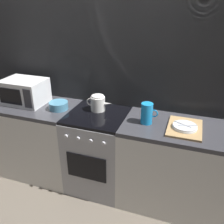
{
  "coord_description": "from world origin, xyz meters",
  "views": [
    {
      "loc": [
        0.87,
        -2.04,
        1.97
      ],
      "look_at": [
        0.16,
        0.0,
        0.95
      ],
      "focal_mm": 38.69,
      "sensor_mm": 36.0,
      "label": 1
    }
  ],
  "objects": [
    {
      "name": "back_wall",
      "position": [
        0.0,
        0.32,
        1.2
      ],
      "size": [
        3.6,
        0.05,
        2.4
      ],
      "color": "gray",
      "rests_on": "ground_plane"
    },
    {
      "name": "ground_plane",
      "position": [
        0.0,
        0.0,
        0.0
      ],
      "size": [
        8.0,
        8.0,
        0.0
      ],
      "primitive_type": "plane",
      "color": "#6B6054"
    },
    {
      "name": "mixing_bowl",
      "position": [
        -0.43,
        -0.01,
        0.94
      ],
      "size": [
        0.2,
        0.2,
        0.08
      ],
      "primitive_type": "cylinder",
      "color": "teal",
      "rests_on": "counter_left"
    },
    {
      "name": "microwave",
      "position": [
        -0.87,
        0.01,
        1.04
      ],
      "size": [
        0.46,
        0.35,
        0.27
      ],
      "color": "white",
      "rests_on": "counter_left"
    },
    {
      "name": "dish_pile",
      "position": [
        0.87,
        -0.03,
        0.92
      ],
      "size": [
        0.3,
        0.4,
        0.06
      ],
      "color": "tan",
      "rests_on": "counter_right"
    },
    {
      "name": "stove_unit",
      "position": [
        -0.0,
        -0.0,
        0.45
      ],
      "size": [
        0.6,
        0.63,
        0.9
      ],
      "color": "#9E9EA3",
      "rests_on": "ground_plane"
    },
    {
      "name": "counter_left",
      "position": [
        -0.9,
        0.0,
        0.45
      ],
      "size": [
        1.2,
        0.6,
        0.9
      ],
      "color": "silver",
      "rests_on": "ground_plane"
    },
    {
      "name": "counter_right",
      "position": [
        0.9,
        0.0,
        0.45
      ],
      "size": [
        1.2,
        0.6,
        0.9
      ],
      "color": "silver",
      "rests_on": "ground_plane"
    },
    {
      "name": "pitcher",
      "position": [
        0.52,
        -0.02,
        1.0
      ],
      "size": [
        0.16,
        0.11,
        0.2
      ],
      "color": "#198CD8",
      "rests_on": "counter_right"
    },
    {
      "name": "kettle",
      "position": [
        -0.02,
        0.09,
        0.98
      ],
      "size": [
        0.28,
        0.15,
        0.17
      ],
      "color": "white",
      "rests_on": "stove_unit"
    }
  ]
}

